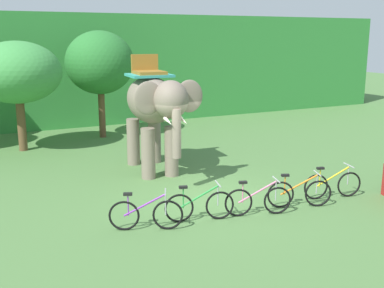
# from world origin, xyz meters

# --- Properties ---
(ground_plane) EXTENTS (80.00, 80.00, 0.00)m
(ground_plane) POSITION_xyz_m (0.00, 0.00, 0.00)
(ground_plane) COLOR #4C753D
(foliage_hedge) EXTENTS (36.00, 6.00, 5.45)m
(foliage_hedge) POSITION_xyz_m (0.00, 14.72, 2.72)
(foliage_hedge) COLOR #338438
(foliage_hedge) RESTS_ON ground
(tree_far_right) EXTENTS (3.31, 3.31, 4.20)m
(tree_far_right) POSITION_xyz_m (-3.83, 8.02, 3.01)
(tree_far_right) COLOR brown
(tree_far_right) RESTS_ON ground
(tree_center_right) EXTENTS (2.93, 2.93, 4.60)m
(tree_center_right) POSITION_xyz_m (-0.35, 9.09, 3.24)
(tree_center_right) COLOR brown
(tree_center_right) RESTS_ON ground
(elephant) EXTENTS (2.09, 4.20, 3.78)m
(elephant) POSITION_xyz_m (-0.35, 2.91, 2.20)
(elephant) COLOR gray
(elephant) RESTS_ON ground
(bike_purple) EXTENTS (1.59, 0.79, 0.92)m
(bike_purple) POSITION_xyz_m (-2.30, -1.40, 0.39)
(bike_purple) COLOR black
(bike_purple) RESTS_ON ground
(bike_green) EXTENTS (1.66, 0.62, 0.92)m
(bike_green) POSITION_xyz_m (-0.95, -1.45, 0.39)
(bike_green) COLOR black
(bike_green) RESTS_ON ground
(bike_pink) EXTENTS (1.65, 0.65, 0.92)m
(bike_pink) POSITION_xyz_m (0.52, -1.77, 0.39)
(bike_pink) COLOR black
(bike_pink) RESTS_ON ground
(bike_orange) EXTENTS (1.62, 0.74, 0.92)m
(bike_orange) POSITION_xyz_m (1.81, -1.76, 0.39)
(bike_orange) COLOR black
(bike_orange) RESTS_ON ground
(bike_yellow) EXTENTS (1.68, 0.58, 0.92)m
(bike_yellow) POSITION_xyz_m (3.08, -1.60, 0.39)
(bike_yellow) COLOR black
(bike_yellow) RESTS_ON ground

